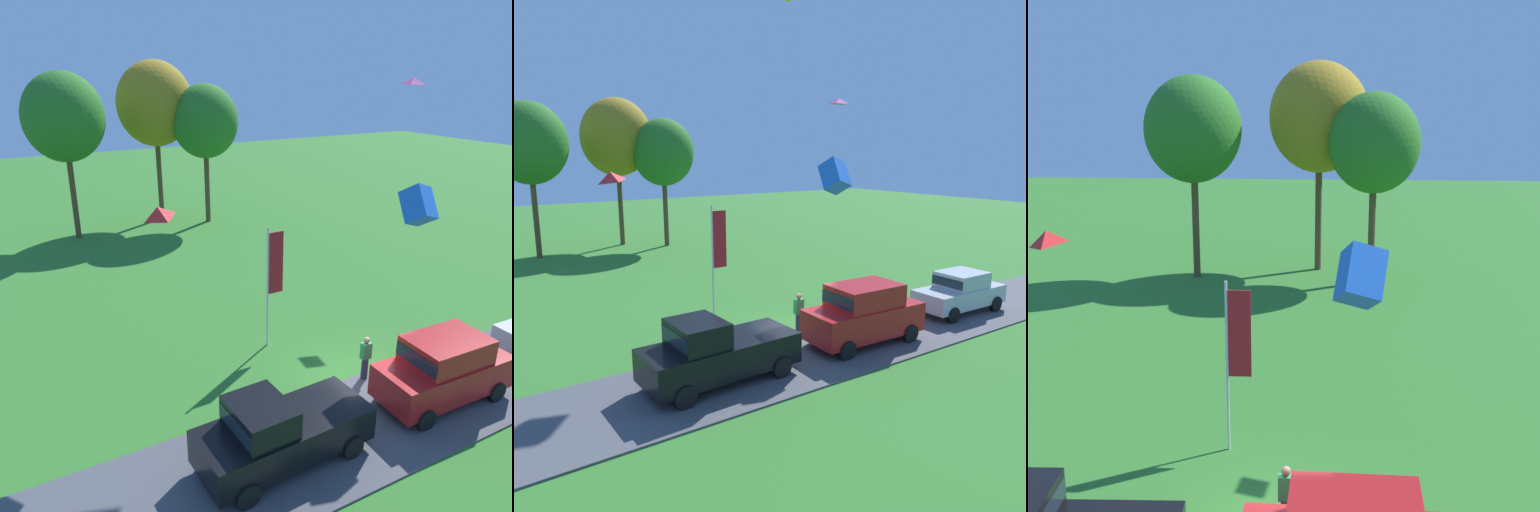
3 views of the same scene
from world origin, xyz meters
The scene contains 7 objects.
person_beside_suv centered at (0.24, -0.14, 0.88)m, with size 0.36×0.24×1.71m.
tree_far_right centered at (-5.69, 21.70, 7.72)m, with size 4.96×4.96×10.47m.
tree_center_back centered at (0.71, 23.56, 8.25)m, with size 5.30×5.30×11.19m.
tree_right_of_center centered at (3.46, 21.22, 7.12)m, with size 4.58×4.58×9.67m.
flag_banner centered at (-1.35, 3.62, 3.14)m, with size 0.71×0.08×4.96m.
kite_box_high_right centered at (1.79, -0.30, 6.25)m, with size 0.79×0.79×1.11m, color blue.
kite_diamond_trailing_tail centered at (-6.02, 2.70, 6.30)m, with size 0.92×0.76×0.36m, color red.
Camera 3 is at (1.02, -14.56, 10.20)m, focal length 50.00 mm.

